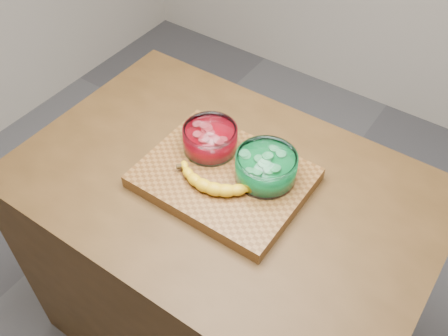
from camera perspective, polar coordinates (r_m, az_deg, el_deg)
The scene contains 6 objects.
ground at distance 2.17m, azimuth 0.00°, elevation -17.67°, with size 3.50×3.50×0.00m, color #545458.
counter at distance 1.78m, azimuth 0.00°, elevation -11.37°, with size 1.20×0.80×0.90m, color #482F15.
cutting_board at distance 1.40m, azimuth 0.00°, elevation -1.12°, with size 0.45×0.35×0.04m, color brown.
bowl_red at distance 1.43m, azimuth -1.59°, elevation 3.35°, with size 0.16×0.16×0.07m.
bowl_green at distance 1.35m, azimuth 4.82°, elevation 0.08°, with size 0.17×0.17×0.08m.
banana at distance 1.35m, azimuth -0.72°, elevation -1.01°, with size 0.26×0.15×0.04m, color gold, non-canonical shape.
Camera 1 is at (0.54, -0.77, 1.96)m, focal length 40.00 mm.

